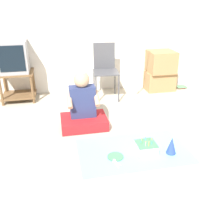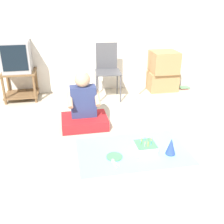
{
  "view_description": "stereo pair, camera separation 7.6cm",
  "coord_description": "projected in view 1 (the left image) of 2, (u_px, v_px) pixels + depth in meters",
  "views": [
    {
      "loc": [
        -0.89,
        -2.62,
        1.67
      ],
      "look_at": [
        -0.26,
        0.24,
        0.35
      ],
      "focal_mm": 42.0,
      "sensor_mm": 36.0,
      "label": 1
    },
    {
      "loc": [
        -0.81,
        -2.63,
        1.67
      ],
      "look_at": [
        -0.26,
        0.24,
        0.35
      ],
      "focal_mm": 42.0,
      "sensor_mm": 36.0,
      "label": 2
    }
  ],
  "objects": [
    {
      "name": "book_pile",
      "position": [
        181.0,
        87.0,
        5.08
      ],
      "size": [
        0.19,
        0.14,
        0.04
      ],
      "color": "#B72D28",
      "rests_on": "ground_plane"
    },
    {
      "name": "paper_plate",
      "position": [
        115.0,
        157.0,
        2.92
      ],
      "size": [
        0.18,
        0.18,
        0.01
      ],
      "color": "#4CB266",
      "rests_on": "party_cloth"
    },
    {
      "name": "party_hat_blue",
      "position": [
        172.0,
        145.0,
        2.96
      ],
      "size": [
        0.12,
        0.12,
        0.2
      ],
      "color": "blue",
      "rests_on": "party_cloth"
    },
    {
      "name": "tv_stand",
      "position": [
        18.0,
        84.0,
        4.41
      ],
      "size": [
        0.55,
        0.47,
        0.49
      ],
      "color": "brown",
      "rests_on": "ground_plane"
    },
    {
      "name": "cardboard_box_stack",
      "position": [
        161.0,
        70.0,
        4.85
      ],
      "size": [
        0.53,
        0.45,
        0.73
      ],
      "color": "#A87F51",
      "rests_on": "ground_plane"
    },
    {
      "name": "party_cloth",
      "position": [
        133.0,
        150.0,
        3.05
      ],
      "size": [
        1.28,
        0.81,
        0.01
      ],
      "color": "#7FC6E0",
      "rests_on": "ground_plane"
    },
    {
      "name": "ground_plane",
      "position": [
        137.0,
        144.0,
        3.19
      ],
      "size": [
        16.0,
        16.0,
        0.0
      ],
      "primitive_type": "plane",
      "color": "#BCB29E"
    },
    {
      "name": "folding_chair",
      "position": [
        105.0,
        67.0,
        4.44
      ],
      "size": [
        0.44,
        0.46,
        0.93
      ],
      "color": "#4C4C51",
      "rests_on": "ground_plane"
    },
    {
      "name": "plastic_spoon_near",
      "position": [
        115.0,
        161.0,
        2.85
      ],
      "size": [
        0.07,
        0.14,
        0.01
      ],
      "color": "white",
      "rests_on": "party_cloth"
    },
    {
      "name": "plastic_spoon_far",
      "position": [
        115.0,
        162.0,
        2.82
      ],
      "size": [
        0.04,
        0.14,
        0.01
      ],
      "color": "white",
      "rests_on": "party_cloth"
    },
    {
      "name": "tv",
      "position": [
        14.0,
        57.0,
        4.22
      ],
      "size": [
        0.44,
        0.46,
        0.5
      ],
      "color": "#99999E",
      "rests_on": "tv_stand"
    },
    {
      "name": "dust_mop",
      "position": [
        141.0,
        77.0,
        4.45
      ],
      "size": [
        0.28,
        0.34,
        1.29
      ],
      "color": "#B2ADA3",
      "rests_on": "ground_plane"
    },
    {
      "name": "birthday_cake",
      "position": [
        146.0,
        147.0,
        3.02
      ],
      "size": [
        0.23,
        0.23,
        0.16
      ],
      "color": "silver",
      "rests_on": "party_cloth"
    },
    {
      "name": "person_seated",
      "position": [
        83.0,
        109.0,
        3.53
      ],
      "size": [
        0.62,
        0.46,
        0.84
      ],
      "color": "red",
      "rests_on": "ground_plane"
    },
    {
      "name": "wall_back",
      "position": [
        103.0,
        19.0,
        4.54
      ],
      "size": [
        6.4,
        0.06,
        2.55
      ],
      "color": "silver",
      "rests_on": "ground_plane"
    }
  ]
}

